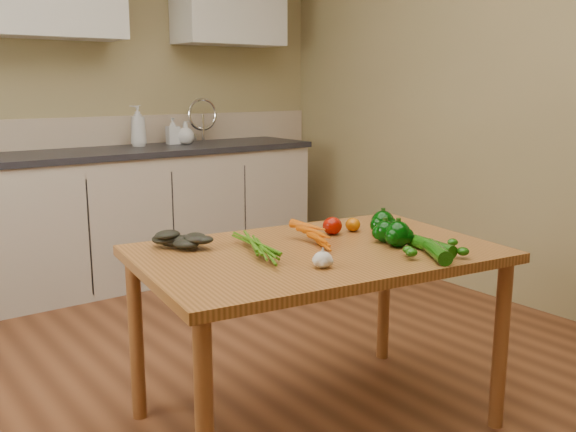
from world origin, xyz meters
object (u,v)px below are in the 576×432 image
Objects in this scene: tomato_a at (332,226)px; tomato_b at (353,225)px; zucchini_a at (431,246)px; soap_bottle_b at (173,131)px; garlic_bulb at (323,260)px; pepper_b at (383,223)px; table at (317,269)px; tomato_c at (379,222)px; pepper_a at (385,232)px; soap_bottle_c at (185,133)px; soap_bottle_a at (138,126)px; zucchini_b at (437,252)px; pepper_c at (398,234)px; leafy_greens at (180,236)px; carrot_bunch at (297,239)px.

tomato_a is 0.11m from tomato_b.
tomato_b is 0.43m from zucchini_a.
garlic_bulb is at bearing -100.09° from soap_bottle_b.
zucchini_a is (-0.06, -0.31, -0.02)m from pepper_b.
pepper_b is (-0.21, -2.32, -0.23)m from soap_bottle_b.
tomato_c is (0.43, 0.11, 0.11)m from table.
pepper_a reaches higher than table.
soap_bottle_c is at bearing 77.98° from tomato_a.
garlic_bulb is (-0.46, -2.54, -0.30)m from soap_bottle_a.
pepper_c is at bearing 84.98° from zucchini_b.
pepper_b is 0.45× the size of zucchini_a.
zucchini_b is at bearing -106.35° from pepper_b.
pepper_a is at bearing -69.73° from tomato_a.
pepper_b is 1.23× the size of tomato_a.
zucchini_a is at bearing -165.30° from soap_bottle_c.
soap_bottle_b is at bearing 86.50° from soap_bottle_c.
pepper_b is at bearing 11.31° from table.
pepper_b is at bearing -37.17° from tomato_a.
tomato_b is (0.02, 0.22, -0.01)m from pepper_a.
soap_bottle_b is at bearing 83.09° from zucchini_b.
table is 16.84× the size of pepper_a.
pepper_c is 0.21m from zucchini_b.
zucchini_a is (0.45, -0.08, -0.00)m from garlic_bulb.
pepper_a is at bearing -128.17° from tomato_c.
leafy_greens is at bearing 134.34° from zucchini_b.
leafy_greens is 0.74m from tomato_b.
pepper_c is 1.22× the size of tomato_a.
carrot_bunch is at bearing -33.68° from leafy_greens.
pepper_c reaches higher than tomato_c.
table is 0.39m from pepper_b.
soap_bottle_c is (0.08, -0.04, -0.01)m from soap_bottle_b.
pepper_b is (0.41, -0.05, 0.02)m from carrot_bunch.
soap_bottle_a reaches higher than carrot_bunch.
table is 0.36m from tomato_b.
garlic_bulb is 0.56m from pepper_b.
pepper_b reaches higher than table.
tomato_c is (0.47, 0.04, -0.00)m from carrot_bunch.
tomato_a is (-0.46, -2.16, -0.23)m from soap_bottle_c.
carrot_bunch is 3.70× the size of garlic_bulb.
soap_bottle_a is at bearing 86.98° from tomato_a.
zucchini_b is at bearing -96.03° from pepper_a.
pepper_c reaches higher than garlic_bulb.
tomato_c reaches higher than zucchini_b.
pepper_b is (0.51, 0.23, 0.02)m from garlic_bulb.
pepper_c is at bearing -118.17° from pepper_b.
leafy_greens is (-0.41, 0.31, 0.13)m from table.
leafy_greens is at bearing 174.07° from soap_bottle_c.
soap_bottle_c is 2.40× the size of tomato_c.
soap_bottle_c is 2.50m from pepper_c.
tomato_c is at bearing 13.03° from carrot_bunch.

